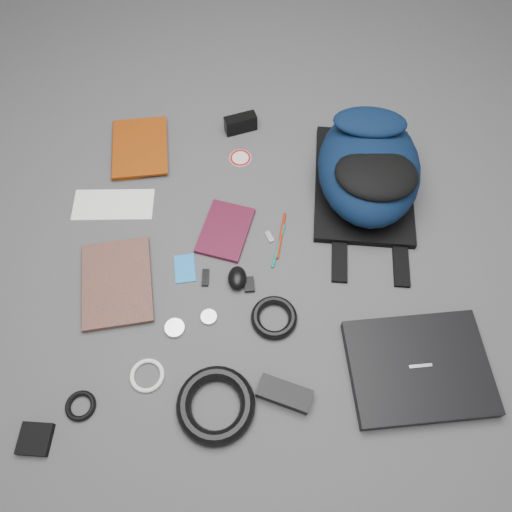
{
  "coord_description": "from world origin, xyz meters",
  "views": [
    {
      "loc": [
        0.02,
        -0.69,
        1.3
      ],
      "look_at": [
        0.0,
        0.0,
        0.02
      ],
      "focal_mm": 35.0,
      "sensor_mm": 36.0,
      "label": 1
    }
  ],
  "objects_px": {
    "comic_book": "(82,288)",
    "dvd_case": "(225,230)",
    "power_brick": "(285,394)",
    "laptop": "(418,368)",
    "backpack": "(369,167)",
    "textbook_red": "(112,150)",
    "mouse": "(237,278)",
    "pouch": "(35,439)",
    "compact_camera": "(241,123)"
  },
  "relations": [
    {
      "from": "comic_book",
      "to": "compact_camera",
      "type": "distance_m",
      "value": 0.74
    },
    {
      "from": "laptop",
      "to": "comic_book",
      "type": "relative_size",
      "value": 1.33
    },
    {
      "from": "backpack",
      "to": "mouse",
      "type": "height_order",
      "value": "backpack"
    },
    {
      "from": "backpack",
      "to": "dvd_case",
      "type": "distance_m",
      "value": 0.47
    },
    {
      "from": "compact_camera",
      "to": "comic_book",
      "type": "bearing_deg",
      "value": -144.8
    },
    {
      "from": "textbook_red",
      "to": "compact_camera",
      "type": "distance_m",
      "value": 0.44
    },
    {
      "from": "laptop",
      "to": "power_brick",
      "type": "distance_m",
      "value": 0.36
    },
    {
      "from": "mouse",
      "to": "laptop",
      "type": "bearing_deg",
      "value": -27.53
    },
    {
      "from": "pouch",
      "to": "power_brick",
      "type": "bearing_deg",
      "value": 11.38
    },
    {
      "from": "compact_camera",
      "to": "power_brick",
      "type": "bearing_deg",
      "value": -100.54
    },
    {
      "from": "mouse",
      "to": "backpack",
      "type": "bearing_deg",
      "value": 41.25
    },
    {
      "from": "backpack",
      "to": "pouch",
      "type": "xyz_separation_m",
      "value": [
        -0.86,
        -0.79,
        -0.09
      ]
    },
    {
      "from": "laptop",
      "to": "compact_camera",
      "type": "distance_m",
      "value": 0.96
    },
    {
      "from": "pouch",
      "to": "laptop",
      "type": "bearing_deg",
      "value": 11.67
    },
    {
      "from": "mouse",
      "to": "dvd_case",
      "type": "bearing_deg",
      "value": 104.17
    },
    {
      "from": "compact_camera",
      "to": "power_brick",
      "type": "height_order",
      "value": "compact_camera"
    },
    {
      "from": "laptop",
      "to": "mouse",
      "type": "height_order",
      "value": "mouse"
    },
    {
      "from": "laptop",
      "to": "compact_camera",
      "type": "height_order",
      "value": "compact_camera"
    },
    {
      "from": "compact_camera",
      "to": "power_brick",
      "type": "xyz_separation_m",
      "value": [
        0.15,
        -0.9,
        -0.01
      ]
    },
    {
      "from": "comic_book",
      "to": "laptop",
      "type": "bearing_deg",
      "value": -23.33
    },
    {
      "from": "laptop",
      "to": "dvd_case",
      "type": "height_order",
      "value": "laptop"
    },
    {
      "from": "comic_book",
      "to": "textbook_red",
      "type": "bearing_deg",
      "value": 78.95
    },
    {
      "from": "backpack",
      "to": "laptop",
      "type": "distance_m",
      "value": 0.6
    },
    {
      "from": "backpack",
      "to": "dvd_case",
      "type": "height_order",
      "value": "backpack"
    },
    {
      "from": "dvd_case",
      "to": "mouse",
      "type": "relative_size",
      "value": 2.56
    },
    {
      "from": "textbook_red",
      "to": "compact_camera",
      "type": "relative_size",
      "value": 2.28
    },
    {
      "from": "comic_book",
      "to": "dvd_case",
      "type": "relative_size",
      "value": 1.41
    },
    {
      "from": "laptop",
      "to": "mouse",
      "type": "relative_size",
      "value": 4.81
    },
    {
      "from": "laptop",
      "to": "power_brick",
      "type": "height_order",
      "value": "laptop"
    },
    {
      "from": "comic_book",
      "to": "pouch",
      "type": "xyz_separation_m",
      "value": [
        -0.04,
        -0.41,
        -0.0
      ]
    },
    {
      "from": "mouse",
      "to": "pouch",
      "type": "bearing_deg",
      "value": -137.48
    },
    {
      "from": "power_brick",
      "to": "dvd_case",
      "type": "bearing_deg",
      "value": 128.35
    },
    {
      "from": "laptop",
      "to": "mouse",
      "type": "distance_m",
      "value": 0.54
    },
    {
      "from": "backpack",
      "to": "pouch",
      "type": "height_order",
      "value": "backpack"
    },
    {
      "from": "mouse",
      "to": "power_brick",
      "type": "relative_size",
      "value": 0.54
    },
    {
      "from": "comic_book",
      "to": "mouse",
      "type": "distance_m",
      "value": 0.44
    },
    {
      "from": "laptop",
      "to": "textbook_red",
      "type": "bearing_deg",
      "value": 135.55
    },
    {
      "from": "textbook_red",
      "to": "mouse",
      "type": "xyz_separation_m",
      "value": [
        0.43,
        -0.46,
        0.01
      ]
    },
    {
      "from": "dvd_case",
      "to": "mouse",
      "type": "height_order",
      "value": "mouse"
    },
    {
      "from": "power_brick",
      "to": "pouch",
      "type": "distance_m",
      "value": 0.62
    },
    {
      "from": "backpack",
      "to": "compact_camera",
      "type": "xyz_separation_m",
      "value": [
        -0.4,
        0.23,
        -0.07
      ]
    },
    {
      "from": "compact_camera",
      "to": "mouse",
      "type": "relative_size",
      "value": 1.44
    },
    {
      "from": "backpack",
      "to": "comic_book",
      "type": "xyz_separation_m",
      "value": [
        -0.83,
        -0.38,
        -0.09
      ]
    },
    {
      "from": "comic_book",
      "to": "dvd_case",
      "type": "height_order",
      "value": "comic_book"
    },
    {
      "from": "laptop",
      "to": "power_brick",
      "type": "relative_size",
      "value": 2.61
    },
    {
      "from": "laptop",
      "to": "dvd_case",
      "type": "xyz_separation_m",
      "value": [
        -0.53,
        0.41,
        -0.01
      ]
    },
    {
      "from": "textbook_red",
      "to": "backpack",
      "type": "bearing_deg",
      "value": -15.92
    },
    {
      "from": "comic_book",
      "to": "pouch",
      "type": "bearing_deg",
      "value": -105.83
    },
    {
      "from": "textbook_red",
      "to": "pouch",
      "type": "distance_m",
      "value": 0.91
    },
    {
      "from": "laptop",
      "to": "dvd_case",
      "type": "relative_size",
      "value": 1.88
    }
  ]
}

